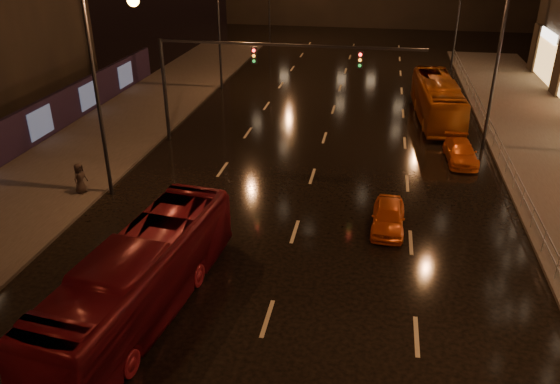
% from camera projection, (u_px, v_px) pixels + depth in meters
% --- Properties ---
extents(ground, '(140.00, 140.00, 0.00)m').
position_uv_depth(ground, '(321.00, 149.00, 32.83)').
color(ground, black).
rests_on(ground, ground).
extents(sidewalk_left, '(7.00, 70.00, 0.15)m').
position_uv_depth(sidewalk_left, '(71.00, 164.00, 30.57)').
color(sidewalk_left, '#38332D').
rests_on(sidewalk_left, ground).
extents(traffic_signal, '(15.31, 0.32, 6.20)m').
position_uv_depth(traffic_signal, '(237.00, 67.00, 31.57)').
color(traffic_signal, black).
rests_on(traffic_signal, ground).
extents(railing_right, '(0.05, 56.00, 1.00)m').
position_uv_depth(railing_right, '(508.00, 160.00, 29.01)').
color(railing_right, '#99999E').
rests_on(railing_right, sidewalk_right).
extents(bus_red, '(3.61, 10.56, 2.88)m').
position_uv_depth(bus_red, '(141.00, 278.00, 18.35)').
color(bus_red, '#5B0D16').
rests_on(bus_red, ground).
extents(bus_curb, '(3.06, 10.20, 2.80)m').
position_uv_depth(bus_curb, '(437.00, 100.00, 37.24)').
color(bus_curb, '#91420E').
rests_on(bus_curb, ground).
extents(taxi_near, '(1.52, 3.56, 1.20)m').
position_uv_depth(taxi_near, '(388.00, 217.00, 23.98)').
color(taxi_near, '#C64C12').
rests_on(taxi_near, ground).
extents(taxi_far, '(1.80, 3.98, 1.13)m').
position_uv_depth(taxi_far, '(461.00, 152.00, 30.92)').
color(taxi_far, '#BA4C11').
rests_on(taxi_far, ground).
extents(pedestrian_c, '(0.68, 0.86, 1.55)m').
position_uv_depth(pedestrian_c, '(80.00, 178.00, 26.85)').
color(pedestrian_c, black).
rests_on(pedestrian_c, sidewalk_left).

